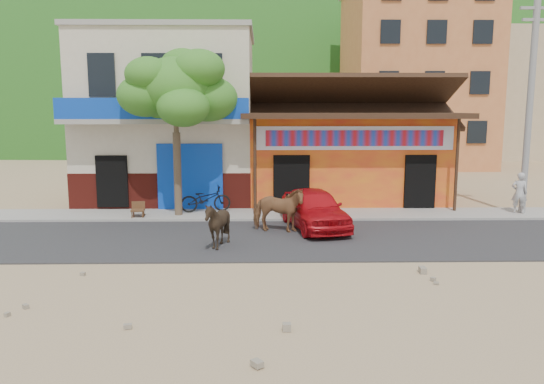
{
  "coord_description": "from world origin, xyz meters",
  "views": [
    {
      "loc": [
        -1.53,
        -13.31,
        4.0
      ],
      "look_at": [
        -1.23,
        3.0,
        1.4
      ],
      "focal_mm": 35.0,
      "sensor_mm": 36.0,
      "label": 1
    }
  ],
  "objects_px": {
    "cow_dark": "(217,225)",
    "cafe_chair_left": "(138,204)",
    "utility_pole": "(530,104)",
    "scooter": "(206,199)",
    "pedestrian": "(519,193)",
    "cow_tan": "(278,210)",
    "red_car": "(314,208)",
    "tree": "(176,133)",
    "cafe_chair_right": "(138,203)"
  },
  "relations": [
    {
      "from": "tree",
      "to": "cow_dark",
      "type": "height_order",
      "value": "tree"
    },
    {
      "from": "cow_tan",
      "to": "cafe_chair_left",
      "type": "bearing_deg",
      "value": 79.7
    },
    {
      "from": "scooter",
      "to": "cafe_chair_right",
      "type": "height_order",
      "value": "cafe_chair_right"
    },
    {
      "from": "cafe_chair_right",
      "to": "cow_tan",
      "type": "bearing_deg",
      "value": -28.62
    },
    {
      "from": "red_car",
      "to": "scooter",
      "type": "xyz_separation_m",
      "value": [
        -3.86,
        2.44,
        -0.09
      ]
    },
    {
      "from": "cafe_chair_left",
      "to": "cow_tan",
      "type": "bearing_deg",
      "value": -35.47
    },
    {
      "from": "cow_tan",
      "to": "cafe_chair_right",
      "type": "distance_m",
      "value": 5.39
    },
    {
      "from": "scooter",
      "to": "cafe_chair_right",
      "type": "distance_m",
      "value": 2.51
    },
    {
      "from": "pedestrian",
      "to": "cafe_chair_left",
      "type": "xyz_separation_m",
      "value": [
        -14.0,
        -0.36,
        -0.32
      ]
    },
    {
      "from": "scooter",
      "to": "cafe_chair_right",
      "type": "xyz_separation_m",
      "value": [
        -2.34,
        -0.9,
        0.01
      ]
    },
    {
      "from": "red_car",
      "to": "cafe_chair_left",
      "type": "relative_size",
      "value": 4.38
    },
    {
      "from": "pedestrian",
      "to": "cafe_chair_left",
      "type": "bearing_deg",
      "value": 21.98
    },
    {
      "from": "utility_pole",
      "to": "pedestrian",
      "type": "xyz_separation_m",
      "value": [
        -0.2,
        -0.13,
        -3.24
      ]
    },
    {
      "from": "red_car",
      "to": "tree",
      "type": "bearing_deg",
      "value": 146.2
    },
    {
      "from": "cow_dark",
      "to": "pedestrian",
      "type": "height_order",
      "value": "pedestrian"
    },
    {
      "from": "tree",
      "to": "pedestrian",
      "type": "bearing_deg",
      "value": 0.33
    },
    {
      "from": "cow_dark",
      "to": "pedestrian",
      "type": "distance_m",
      "value": 11.7
    },
    {
      "from": "cow_tan",
      "to": "red_car",
      "type": "xyz_separation_m",
      "value": [
        1.23,
        0.55,
        -0.06
      ]
    },
    {
      "from": "tree",
      "to": "cafe_chair_left",
      "type": "distance_m",
      "value": 2.93
    },
    {
      "from": "pedestrian",
      "to": "cafe_chair_right",
      "type": "relative_size",
      "value": 1.52
    },
    {
      "from": "scooter",
      "to": "cafe_chair_right",
      "type": "relative_size",
      "value": 1.87
    },
    {
      "from": "pedestrian",
      "to": "cafe_chair_left",
      "type": "relative_size",
      "value": 1.71
    },
    {
      "from": "cow_dark",
      "to": "scooter",
      "type": "xyz_separation_m",
      "value": [
        -0.85,
        4.92,
        -0.11
      ]
    },
    {
      "from": "tree",
      "to": "cafe_chair_left",
      "type": "relative_size",
      "value": 6.72
    },
    {
      "from": "scooter",
      "to": "pedestrian",
      "type": "bearing_deg",
      "value": -104.2
    },
    {
      "from": "cow_tan",
      "to": "tree",
      "type": "bearing_deg",
      "value": 68.76
    },
    {
      "from": "cow_tan",
      "to": "cow_dark",
      "type": "relative_size",
      "value": 1.26
    },
    {
      "from": "scooter",
      "to": "cafe_chair_left",
      "type": "bearing_deg",
      "value": 97.15
    },
    {
      "from": "scooter",
      "to": "cow_tan",
      "type": "bearing_deg",
      "value": -150.58
    },
    {
      "from": "cow_tan",
      "to": "cafe_chair_left",
      "type": "relative_size",
      "value": 1.93
    },
    {
      "from": "red_car",
      "to": "pedestrian",
      "type": "height_order",
      "value": "pedestrian"
    },
    {
      "from": "utility_pole",
      "to": "tree",
      "type": "bearing_deg",
      "value": -179.1
    },
    {
      "from": "cafe_chair_left",
      "to": "cow_dark",
      "type": "bearing_deg",
      "value": -64.03
    },
    {
      "from": "scooter",
      "to": "pedestrian",
      "type": "relative_size",
      "value": 1.23
    },
    {
      "from": "cow_dark",
      "to": "scooter",
      "type": "distance_m",
      "value": 5.0
    },
    {
      "from": "utility_pole",
      "to": "scooter",
      "type": "relative_size",
      "value": 4.26
    },
    {
      "from": "pedestrian",
      "to": "tree",
      "type": "bearing_deg",
      "value": 20.85
    },
    {
      "from": "cafe_chair_left",
      "to": "utility_pole",
      "type": "bearing_deg",
      "value": -9.9
    },
    {
      "from": "tree",
      "to": "scooter",
      "type": "bearing_deg",
      "value": 29.26
    },
    {
      "from": "tree",
      "to": "utility_pole",
      "type": "xyz_separation_m",
      "value": [
        12.8,
        0.2,
        1.0
      ]
    },
    {
      "from": "tree",
      "to": "red_car",
      "type": "bearing_deg",
      "value": -21.72
    },
    {
      "from": "pedestrian",
      "to": "cow_dark",
      "type": "bearing_deg",
      "value": 42.98
    },
    {
      "from": "cow_dark",
      "to": "cafe_chair_left",
      "type": "relative_size",
      "value": 1.53
    },
    {
      "from": "cafe_chair_left",
      "to": "scooter",
      "type": "bearing_deg",
      "value": 7.27
    },
    {
      "from": "cafe_chair_right",
      "to": "red_car",
      "type": "bearing_deg",
      "value": -19.8
    },
    {
      "from": "cow_tan",
      "to": "cafe_chair_right",
      "type": "xyz_separation_m",
      "value": [
        -4.97,
        2.08,
        -0.15
      ]
    },
    {
      "from": "utility_pole",
      "to": "red_car",
      "type": "height_order",
      "value": "utility_pole"
    },
    {
      "from": "cow_dark",
      "to": "tree",
      "type": "bearing_deg",
      "value": 171.0
    },
    {
      "from": "utility_pole",
      "to": "scooter",
      "type": "bearing_deg",
      "value": 178.43
    },
    {
      "from": "cow_tan",
      "to": "utility_pole",
      "type": "bearing_deg",
      "value": -60.63
    }
  ]
}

